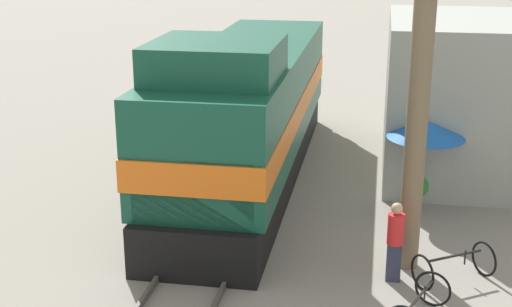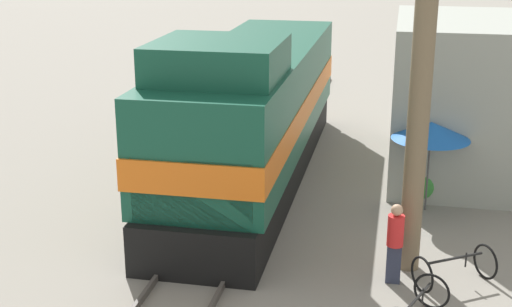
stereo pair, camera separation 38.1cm
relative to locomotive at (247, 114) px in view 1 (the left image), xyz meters
The scene contains 11 objects.
ground_plane 4.20m from the locomotive, 90.00° to the right, with size 120.00×120.00×0.00m, color gray.
rail_near 4.22m from the locomotive, 101.08° to the right, with size 0.08×37.04×0.15m, color #4C4742.
rail_far 4.22m from the locomotive, 78.92° to the right, with size 0.08×37.04×0.15m, color #4C4742.
locomotive is the anchor object (origin of this frame).
utility_pole 6.94m from the locomotive, 46.03° to the right, with size 1.80×0.45×9.49m.
vendor_umbrella 5.00m from the locomotive, 13.31° to the right, with size 1.98×1.98×2.37m.
billboard_sign 5.45m from the locomotive, 15.15° to the left, with size 1.86×0.12×3.25m.
shrub_cluster 5.03m from the locomotive, ahead, with size 0.96×0.96×0.96m, color #388C38.
person_bystander 6.83m from the locomotive, 52.39° to the right, with size 0.34×0.34×1.73m.
bicycle 7.64m from the locomotive, 44.30° to the right, with size 1.77×1.52×0.76m.
bicycle_spare 8.51m from the locomotive, 56.76° to the right, with size 1.27×1.73×0.73m.
Camera 1 is at (3.62, -15.35, 7.08)m, focal length 50.00 mm.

